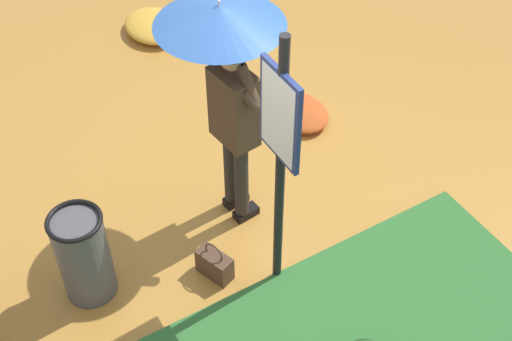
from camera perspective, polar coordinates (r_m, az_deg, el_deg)
name	(u,v)px	position (r m, az deg, el deg)	size (l,w,h in m)	color
ground_plane	(265,205)	(6.17, 0.78, -2.87)	(18.00, 18.00, 0.00)	#B27A33
person_with_umbrella	(226,62)	(5.13, -2.45, 8.87)	(0.96, 0.96, 2.04)	#2D2823
info_sign_post	(280,145)	(4.60, 1.98, 2.12)	(0.44, 0.07, 2.30)	black
handbag	(215,264)	(5.60, -3.42, -7.71)	(0.33, 0.23, 0.37)	#4C3323
trash_bin	(84,255)	(5.43, -13.99, -6.78)	(0.42, 0.42, 0.83)	#4C4C51
leaf_pile_near_person	(300,112)	(7.00, 3.61, 4.79)	(0.66, 0.53, 0.15)	#B74C1E
leaf_pile_by_bench	(153,26)	(8.31, -8.42, 11.69)	(0.80, 0.64, 0.18)	gold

